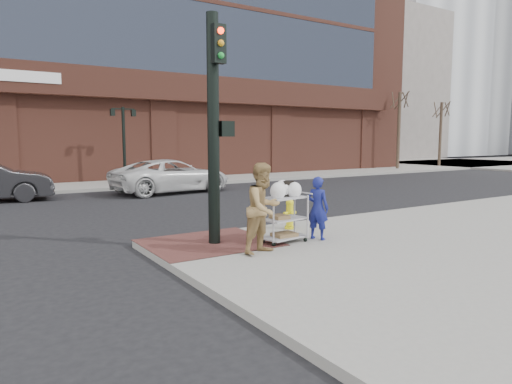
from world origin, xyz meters
TOP-DOWN VIEW (x-y plane):
  - ground at (0.00, 0.00)m, footprint 220.00×220.00m
  - sidewalk_far at (12.50, 32.00)m, footprint 65.00×36.00m
  - brick_curb_ramp at (-0.60, 0.90)m, footprint 2.80×2.40m
  - filler_block at (40.00, 38.00)m, footprint 14.00×20.00m
  - bare_tree_a at (24.00, 16.50)m, footprint 1.80×1.80m
  - bare_tree_b at (30.00, 17.00)m, footprint 1.80×1.80m
  - lamp_post at (2.00, 16.00)m, footprint 1.32×0.22m
  - traffic_signal_pole at (-0.48, 0.77)m, footprint 0.61×0.51m
  - woman_blue at (1.72, -0.12)m, footprint 0.53×0.63m
  - pedestrian_tan at (-0.06, -0.53)m, footprint 1.06×0.92m
  - minivan_white at (2.93, 11.75)m, footprint 5.84×3.22m
  - utility_cart at (0.88, 0.03)m, footprint 1.09×0.72m
  - fire_hydrant at (1.92, 1.23)m, footprint 0.37×0.26m

SIDE VIEW (x-z plane):
  - ground at x=0.00m, z-range 0.00..0.00m
  - sidewalk_far at x=12.50m, z-range 0.00..0.15m
  - brick_curb_ramp at x=-0.60m, z-range 0.15..0.16m
  - fire_hydrant at x=1.92m, z-range 0.16..0.94m
  - minivan_white at x=2.93m, z-range 0.00..1.55m
  - utility_cart at x=0.88m, z-range 0.08..1.49m
  - woman_blue at x=1.72m, z-range 0.15..1.62m
  - pedestrian_tan at x=-0.06m, z-range 0.15..2.01m
  - lamp_post at x=2.00m, z-range 0.62..4.62m
  - traffic_signal_pole at x=-0.48m, z-range 0.33..5.33m
  - bare_tree_b at x=30.00m, z-range 2.44..9.14m
  - bare_tree_a at x=24.00m, z-range 2.67..9.87m
  - filler_block at x=40.00m, z-range 0.00..18.00m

